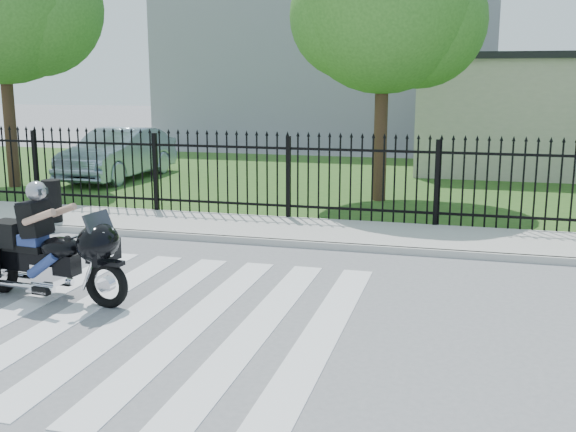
# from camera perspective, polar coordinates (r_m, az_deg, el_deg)

# --- Properties ---
(ground) EXTENTS (120.00, 120.00, 0.00)m
(ground) POSITION_cam_1_polar(r_m,az_deg,el_deg) (8.66, -10.39, -8.62)
(ground) COLOR slate
(ground) RESTS_ON ground
(crosswalk) EXTENTS (5.00, 5.50, 0.01)m
(crosswalk) POSITION_cam_1_polar(r_m,az_deg,el_deg) (8.65, -10.39, -8.58)
(crosswalk) COLOR silver
(crosswalk) RESTS_ON ground
(sidewalk) EXTENTS (40.00, 2.00, 0.12)m
(sidewalk) POSITION_cam_1_polar(r_m,az_deg,el_deg) (13.14, -1.09, -1.16)
(sidewalk) COLOR #ADAAA3
(sidewalk) RESTS_ON ground
(curb) EXTENTS (40.00, 0.12, 0.12)m
(curb) POSITION_cam_1_polar(r_m,az_deg,el_deg) (12.21, -2.39, -2.16)
(curb) COLOR #ADAAA3
(curb) RESTS_ON ground
(grass_strip) EXTENTS (40.00, 12.00, 0.02)m
(grass_strip) POSITION_cam_1_polar(r_m,az_deg,el_deg) (19.86, 4.51, 3.02)
(grass_strip) COLOR #25501B
(grass_strip) RESTS_ON ground
(iron_fence) EXTENTS (26.00, 0.04, 1.80)m
(iron_fence) POSITION_cam_1_polar(r_m,az_deg,el_deg) (13.93, 0.03, 3.10)
(iron_fence) COLOR black
(iron_fence) RESTS_ON ground
(tree_mid) EXTENTS (4.20, 4.20, 6.78)m
(tree_mid) POSITION_cam_1_polar(r_m,az_deg,el_deg) (16.53, 8.14, 17.41)
(tree_mid) COLOR #382316
(tree_mid) RESTS_ON ground
(building_tall) EXTENTS (15.00, 10.00, 12.00)m
(building_tall) POSITION_cam_1_polar(r_m,az_deg,el_deg) (34.09, 4.01, 16.70)
(building_tall) COLOR gray
(building_tall) RESTS_ON ground
(motorcycle_rider) EXTENTS (2.51, 0.95, 1.66)m
(motorcycle_rider) POSITION_cam_1_polar(r_m,az_deg,el_deg) (9.70, -19.98, -2.74)
(motorcycle_rider) COLOR black
(motorcycle_rider) RESTS_ON ground
(parked_car) EXTENTS (1.73, 4.56, 1.49)m
(parked_car) POSITION_cam_1_polar(r_m,az_deg,el_deg) (20.60, -14.15, 5.13)
(parked_car) COLOR #92A6B7
(parked_car) RESTS_ON grass_strip
(litter_bin) EXTENTS (0.41, 0.41, 0.85)m
(litter_bin) POSITION_cam_1_polar(r_m,az_deg,el_deg) (14.32, -19.36, 1.22)
(litter_bin) COLOR black
(litter_bin) RESTS_ON sidewalk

